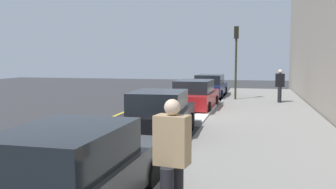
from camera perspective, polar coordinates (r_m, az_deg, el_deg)
The scene contains 11 objects.
ground_plane at distance 16.70m, azimuth 3.31°, elevation -3.21°, with size 56.00×56.00×0.00m, color #333335.
sidewalk at distance 16.47m, azimuth 14.72°, elevation -3.24°, with size 28.00×4.60×0.15m, color gray.
lane_stripe_centre at distance 17.52m, azimuth -7.07°, elevation -2.81°, with size 28.00×0.14×0.01m, color gold.
snow_bank_curb at distance 17.35m, azimuth 6.03°, elevation -2.53°, with size 6.95×0.56×0.22m, color white.
parked_car_charcoal at distance 6.10m, azimuth -14.63°, elevation -11.64°, with size 4.60×1.97×1.51m.
parked_car_black at distance 11.95m, azimuth -1.34°, elevation -3.04°, with size 4.18×2.02×1.51m.
parked_car_red at distance 17.97m, azimuth 4.14°, elevation -0.15°, with size 4.64×1.96×1.51m.
parked_car_navy at distance 24.17m, azimuth 6.49°, elevation 1.29°, with size 4.61×1.97×1.51m.
pedestrian_black_coat at distance 21.22m, azimuth 16.83°, elevation 1.46°, with size 0.59×0.50×1.80m.
pedestrian_tan_coat at distance 5.47m, azimuth 0.65°, elevation -9.56°, with size 0.59×0.53×1.82m.
traffic_light_pole at distance 22.12m, azimuth 10.44°, elevation 6.74°, with size 0.35×0.26×4.25m.
Camera 1 is at (-16.27, -2.78, 2.54)m, focal length 39.61 mm.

